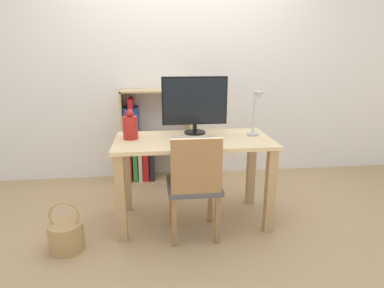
{
  "coord_description": "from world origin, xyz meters",
  "views": [
    {
      "loc": [
        -0.3,
        -2.48,
        1.39
      ],
      "look_at": [
        0.0,
        0.1,
        0.65
      ],
      "focal_mm": 30.0,
      "sensor_mm": 36.0,
      "label": 1
    }
  ],
  "objects_px": {
    "keyboard": "(195,140)",
    "monitor": "(195,103)",
    "bookshelf": "(145,144)",
    "basket": "(66,235)",
    "chair": "(194,184)",
    "vase": "(130,126)",
    "desk_lamp": "(256,109)"
  },
  "relations": [
    {
      "from": "keyboard",
      "to": "bookshelf",
      "type": "relative_size",
      "value": 0.37
    },
    {
      "from": "keyboard",
      "to": "basket",
      "type": "relative_size",
      "value": 1.0
    },
    {
      "from": "monitor",
      "to": "vase",
      "type": "distance_m",
      "value": 0.57
    },
    {
      "from": "vase",
      "to": "desk_lamp",
      "type": "bearing_deg",
      "value": -3.03
    },
    {
      "from": "monitor",
      "to": "keyboard",
      "type": "height_order",
      "value": "monitor"
    },
    {
      "from": "basket",
      "to": "chair",
      "type": "bearing_deg",
      "value": 3.26
    },
    {
      "from": "bookshelf",
      "to": "chair",
      "type": "bearing_deg",
      "value": -72.34
    },
    {
      "from": "monitor",
      "to": "chair",
      "type": "bearing_deg",
      "value": -97.36
    },
    {
      "from": "chair",
      "to": "basket",
      "type": "xyz_separation_m",
      "value": [
        -0.94,
        -0.05,
        -0.34
      ]
    },
    {
      "from": "vase",
      "to": "bookshelf",
      "type": "xyz_separation_m",
      "value": [
        0.08,
        0.9,
        -0.4
      ]
    },
    {
      "from": "vase",
      "to": "basket",
      "type": "distance_m",
      "value": 0.94
    },
    {
      "from": "desk_lamp",
      "to": "bookshelf",
      "type": "relative_size",
      "value": 0.37
    },
    {
      "from": "monitor",
      "to": "desk_lamp",
      "type": "relative_size",
      "value": 1.47
    },
    {
      "from": "monitor",
      "to": "keyboard",
      "type": "xyz_separation_m",
      "value": [
        -0.03,
        -0.25,
        -0.26
      ]
    },
    {
      "from": "bookshelf",
      "to": "basket",
      "type": "relative_size",
      "value": 2.67
    },
    {
      "from": "monitor",
      "to": "bookshelf",
      "type": "height_order",
      "value": "monitor"
    },
    {
      "from": "keyboard",
      "to": "desk_lamp",
      "type": "distance_m",
      "value": 0.55
    },
    {
      "from": "keyboard",
      "to": "desk_lamp",
      "type": "relative_size",
      "value": 1.0
    },
    {
      "from": "monitor",
      "to": "basket",
      "type": "xyz_separation_m",
      "value": [
        -1.0,
        -0.52,
        -0.87
      ]
    },
    {
      "from": "bookshelf",
      "to": "basket",
      "type": "bearing_deg",
      "value": -112.97
    },
    {
      "from": "vase",
      "to": "desk_lamp",
      "type": "xyz_separation_m",
      "value": [
        1.01,
        -0.05,
        0.13
      ]
    },
    {
      "from": "desk_lamp",
      "to": "chair",
      "type": "height_order",
      "value": "desk_lamp"
    },
    {
      "from": "desk_lamp",
      "to": "bookshelf",
      "type": "xyz_separation_m",
      "value": [
        -0.93,
        0.96,
        -0.53
      ]
    },
    {
      "from": "basket",
      "to": "desk_lamp",
      "type": "bearing_deg",
      "value": 12.84
    },
    {
      "from": "vase",
      "to": "chair",
      "type": "bearing_deg",
      "value": -35.39
    },
    {
      "from": "keyboard",
      "to": "chair",
      "type": "height_order",
      "value": "chair"
    },
    {
      "from": "basket",
      "to": "monitor",
      "type": "bearing_deg",
      "value": 27.3
    },
    {
      "from": "monitor",
      "to": "keyboard",
      "type": "distance_m",
      "value": 0.36
    },
    {
      "from": "chair",
      "to": "basket",
      "type": "distance_m",
      "value": 1.0
    },
    {
      "from": "basket",
      "to": "bookshelf",
      "type": "bearing_deg",
      "value": 67.03
    },
    {
      "from": "keyboard",
      "to": "vase",
      "type": "relative_size",
      "value": 1.58
    },
    {
      "from": "keyboard",
      "to": "monitor",
      "type": "bearing_deg",
      "value": 84.18
    }
  ]
}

